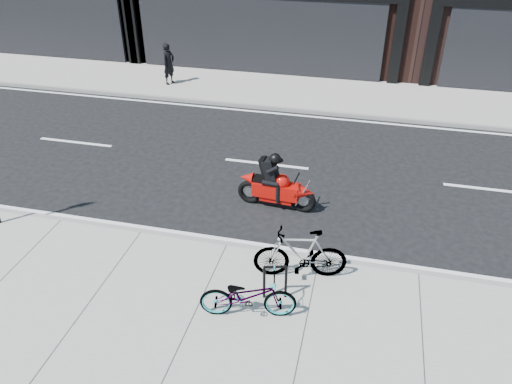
% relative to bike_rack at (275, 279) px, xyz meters
% --- Properties ---
extents(ground, '(120.00, 120.00, 0.00)m').
position_rel_bike_rack_xyz_m(ground, '(-1.33, 3.30, -0.57)').
color(ground, black).
rests_on(ground, ground).
extents(sidewalk_near, '(60.00, 6.00, 0.13)m').
position_rel_bike_rack_xyz_m(sidewalk_near, '(-1.33, -1.70, -0.51)').
color(sidewalk_near, gray).
rests_on(sidewalk_near, ground).
extents(sidewalk_far, '(60.00, 3.50, 0.13)m').
position_rel_bike_rack_xyz_m(sidewalk_far, '(-1.33, 11.05, -0.51)').
color(sidewalk_far, gray).
rests_on(sidewalk_far, ground).
extents(bike_rack, '(0.44, 0.16, 0.76)m').
position_rel_bike_rack_xyz_m(bike_rack, '(0.00, 0.00, 0.00)').
color(bike_rack, black).
rests_on(bike_rack, sidewalk_near).
extents(bicycle_front, '(1.81, 0.94, 0.90)m').
position_rel_bike_rack_xyz_m(bicycle_front, '(-0.38, -0.55, 0.01)').
color(bicycle_front, gray).
rests_on(bicycle_front, sidewalk_near).
extents(bicycle_rear, '(1.89, 0.87, 1.09)m').
position_rel_bike_rack_xyz_m(bicycle_rear, '(0.35, 0.70, 0.10)').
color(bicycle_rear, gray).
rests_on(bicycle_rear, sidewalk_near).
extents(motorcycle, '(1.97, 0.54, 1.47)m').
position_rel_bike_rack_xyz_m(motorcycle, '(-0.55, 3.22, 0.02)').
color(motorcycle, black).
rests_on(motorcycle, ground).
extents(pedestrian, '(0.54, 0.66, 1.55)m').
position_rel_bike_rack_xyz_m(pedestrian, '(-6.33, 10.63, 0.33)').
color(pedestrian, black).
rests_on(pedestrian, sidewalk_far).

